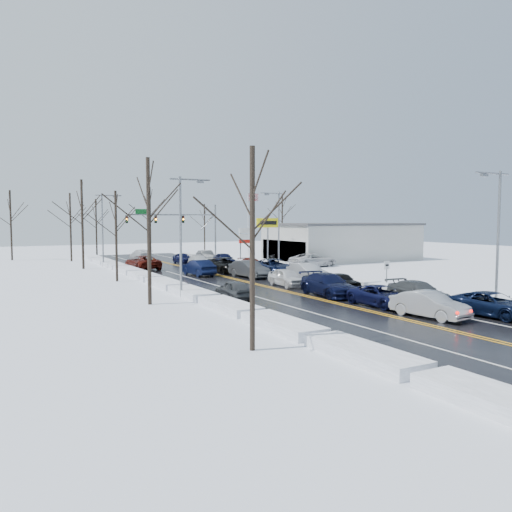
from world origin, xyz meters
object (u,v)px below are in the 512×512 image
tires_plus_sign (268,226)px  oncoming_car_0 (198,275)px  traffic_signal_mast (183,222)px  flagpole (249,219)px  dealership_building (342,241)px

tires_plus_sign → oncoming_car_0: 15.10m
traffic_signal_mast → flagpole: (11.72, 2.01, 0.45)m
tires_plus_sign → dealership_building: size_ratio=0.29×
tires_plus_sign → dealership_building: bearing=8.5°
dealership_building → traffic_signal_mast: bearing=154.1°
traffic_signal_mast → dealership_building: bearing=-25.9°
flagpole → oncoming_car_0: 27.73m
traffic_signal_mast → flagpole: flagpole is taller
flagpole → tires_plus_sign: bearing=-108.4°
tires_plus_sign → dealership_building: (13.48, 2.01, -2.34)m
traffic_signal_mast → dealership_building: size_ratio=0.65×
tires_plus_sign → oncoming_car_0: size_ratio=1.21×
traffic_signal_mast → oncoming_car_0: bearing=-105.7°
tires_plus_sign → flagpole: flagpole is taller
dealership_building → oncoming_car_0: dealership_building is taller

